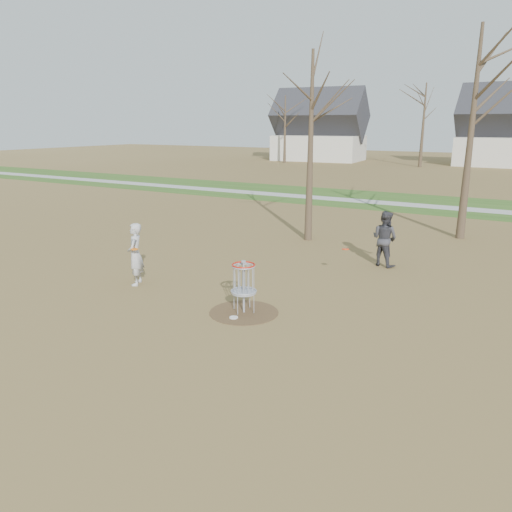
{
  "coord_description": "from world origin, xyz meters",
  "views": [
    {
      "loc": [
        6.3,
        -10.33,
        4.73
      ],
      "look_at": [
        -0.5,
        1.5,
        1.1
      ],
      "focal_mm": 35.0,
      "sensor_mm": 36.0,
      "label": 1
    }
  ],
  "objects_px": {
    "player_standing": "(135,254)",
    "disc_grounded": "(234,317)",
    "player_throwing": "(384,239)",
    "disc_golf_basket": "(244,279)"
  },
  "relations": [
    {
      "from": "player_standing",
      "to": "disc_golf_basket",
      "type": "bearing_deg",
      "value": 55.42
    },
    {
      "from": "player_throwing",
      "to": "disc_grounded",
      "type": "bearing_deg",
      "value": 91.14
    },
    {
      "from": "disc_grounded",
      "to": "disc_golf_basket",
      "type": "distance_m",
      "value": 1.01
    },
    {
      "from": "player_throwing",
      "to": "disc_golf_basket",
      "type": "relative_size",
      "value": 1.41
    },
    {
      "from": "player_standing",
      "to": "player_throwing",
      "type": "distance_m",
      "value": 8.25
    },
    {
      "from": "player_throwing",
      "to": "disc_golf_basket",
      "type": "xyz_separation_m",
      "value": [
        -1.86,
        -6.16,
        -0.04
      ]
    },
    {
      "from": "player_throwing",
      "to": "disc_grounded",
      "type": "relative_size",
      "value": 8.63
    },
    {
      "from": "disc_grounded",
      "to": "disc_golf_basket",
      "type": "bearing_deg",
      "value": 87.96
    },
    {
      "from": "player_standing",
      "to": "player_throwing",
      "type": "xyz_separation_m",
      "value": [
        5.89,
        5.78,
        0.01
      ]
    },
    {
      "from": "player_standing",
      "to": "disc_grounded",
      "type": "distance_m",
      "value": 4.2
    }
  ]
}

